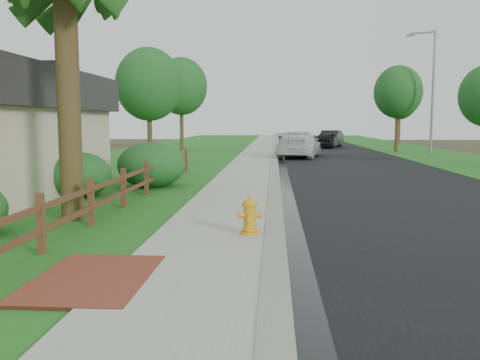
# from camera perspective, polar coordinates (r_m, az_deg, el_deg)

# --- Properties ---
(ground) EXTENTS (120.00, 120.00, 0.00)m
(ground) POSITION_cam_1_polar(r_m,az_deg,el_deg) (8.21, 1.12, -9.76)
(ground) COLOR #3A3120
(road) EXTENTS (8.00, 90.00, 0.02)m
(road) POSITION_cam_1_polar(r_m,az_deg,el_deg) (43.14, 9.48, 3.40)
(road) COLOR black
(road) RESTS_ON ground
(curb) EXTENTS (0.40, 90.00, 0.12)m
(curb) POSITION_cam_1_polar(r_m,az_deg,el_deg) (42.93, 3.88, 3.52)
(curb) COLOR gray
(curb) RESTS_ON ground
(wet_gutter) EXTENTS (0.50, 90.00, 0.00)m
(wet_gutter) POSITION_cam_1_polar(r_m,az_deg,el_deg) (42.93, 4.35, 3.47)
(wet_gutter) COLOR black
(wet_gutter) RESTS_ON road
(sidewalk) EXTENTS (2.20, 90.00, 0.10)m
(sidewalk) POSITION_cam_1_polar(r_m,az_deg,el_deg) (42.95, 2.14, 3.52)
(sidewalk) COLOR gray
(sidewalk) RESTS_ON ground
(grass_strip) EXTENTS (1.60, 90.00, 0.06)m
(grass_strip) POSITION_cam_1_polar(r_m,az_deg,el_deg) (43.05, -0.39, 3.51)
(grass_strip) COLOR #245618
(grass_strip) RESTS_ON ground
(lawn_near) EXTENTS (9.00, 90.00, 0.04)m
(lawn_near) POSITION_cam_1_polar(r_m,az_deg,el_deg) (43.74, -7.21, 3.49)
(lawn_near) COLOR #245618
(lawn_near) RESTS_ON ground
(verge_far) EXTENTS (6.00, 90.00, 0.04)m
(verge_far) POSITION_cam_1_polar(r_m,az_deg,el_deg) (44.35, 18.40, 3.25)
(verge_far) COLOR #245618
(verge_far) RESTS_ON ground
(brick_patch) EXTENTS (1.60, 2.40, 0.11)m
(brick_patch) POSITION_cam_1_polar(r_m,az_deg,el_deg) (7.67, -16.20, -10.78)
(brick_patch) COLOR brown
(brick_patch) RESTS_ON ground
(ranch_fence) EXTENTS (0.12, 16.92, 1.10)m
(ranch_fence) POSITION_cam_1_polar(r_m,az_deg,el_deg) (14.91, -11.63, -0.09)
(ranch_fence) COLOR #4E301A
(ranch_fence) RESTS_ON ground
(fire_hydrant) EXTENTS (0.51, 0.41, 0.77)m
(fire_hydrant) POSITION_cam_1_polar(r_m,az_deg,el_deg) (10.01, 1.10, -4.13)
(fire_hydrant) COLOR orange
(fire_hydrant) RESTS_ON sidewalk
(white_suv) EXTENTS (3.46, 6.16, 1.69)m
(white_suv) POSITION_cam_1_polar(r_m,az_deg,el_deg) (33.19, 6.67, 4.00)
(white_suv) COLOR silver
(white_suv) RESTS_ON road
(dark_car_mid) EXTENTS (2.91, 4.39, 1.39)m
(dark_car_mid) POSITION_cam_1_polar(r_m,az_deg,el_deg) (45.79, 9.80, 4.45)
(dark_car_mid) COLOR black
(dark_car_mid) RESTS_ON road
(dark_car_far) EXTENTS (3.01, 4.92, 1.53)m
(dark_car_far) POSITION_cam_1_polar(r_m,az_deg,el_deg) (46.95, 10.10, 4.58)
(dark_car_far) COLOR black
(dark_car_far) RESTS_ON road
(streetlight) EXTENTS (1.93, 0.84, 8.67)m
(streetlight) POSITION_cam_1_polar(r_m,az_deg,el_deg) (38.45, 20.63, 10.01)
(streetlight) COLOR gray
(streetlight) RESTS_ON ground
(boulder) EXTENTS (1.45, 1.28, 0.81)m
(boulder) POSITION_cam_1_polar(r_m,az_deg,el_deg) (17.82, -10.04, 0.32)
(boulder) COLOR brown
(boulder) RESTS_ON ground
(shrub_b) EXTENTS (2.38, 2.38, 1.25)m
(shrub_b) POSITION_cam_1_polar(r_m,az_deg,el_deg) (17.40, -19.44, 0.63)
(shrub_b) COLOR #1B4B1B
(shrub_b) RESTS_ON ground
(shrub_c) EXTENTS (2.18, 2.18, 1.39)m
(shrub_c) POSITION_cam_1_polar(r_m,az_deg,el_deg) (16.26, -17.62, 0.55)
(shrub_c) COLOR #1B4B1B
(shrub_c) RESTS_ON ground
(shrub_d) EXTENTS (2.92, 2.92, 1.61)m
(shrub_d) POSITION_cam_1_polar(r_m,az_deg,el_deg) (18.00, -9.90, 1.67)
(shrub_d) COLOR #1B4B1B
(shrub_d) RESTS_ON ground
(tree_near_left) EXTENTS (3.50, 3.50, 6.20)m
(tree_near_left) POSITION_cam_1_polar(r_m,az_deg,el_deg) (27.57, -10.20, 10.51)
(tree_near_left) COLOR #362916
(tree_near_left) RESTS_ON ground
(tree_mid_left) EXTENTS (4.13, 4.13, 7.39)m
(tree_mid_left) POSITION_cam_1_polar(r_m,az_deg,el_deg) (41.08, -6.61, 10.39)
(tree_mid_left) COLOR #362916
(tree_mid_left) RESTS_ON ground
(tree_mid_right) EXTENTS (3.60, 3.60, 6.53)m
(tree_mid_right) POSITION_cam_1_polar(r_m,az_deg,el_deg) (40.42, 17.33, 9.40)
(tree_mid_right) COLOR #362916
(tree_mid_right) RESTS_ON ground
(tree_far_right) EXTENTS (3.43, 3.43, 6.32)m
(tree_far_right) POSITION_cam_1_polar(r_m,az_deg,el_deg) (54.14, 17.52, 8.48)
(tree_far_right) COLOR #362916
(tree_far_right) RESTS_ON ground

